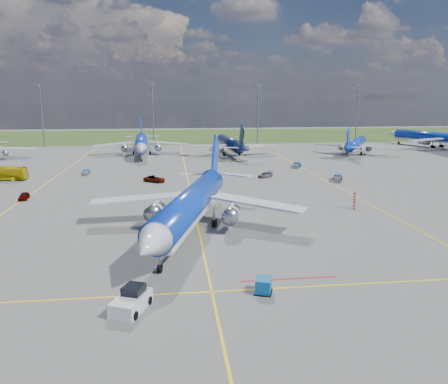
{
  "coord_description": "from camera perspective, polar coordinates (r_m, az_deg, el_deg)",
  "views": [
    {
      "loc": [
        -3.43,
        -57.91,
        17.91
      ],
      "look_at": [
        4.23,
        5.39,
        4.0
      ],
      "focal_mm": 35.0,
      "sensor_mm": 36.0,
      "label": 1
    }
  ],
  "objects": [
    {
      "name": "taxiway_lines",
      "position": [
        87.54,
        -4.39,
        0.47
      ],
      "size": [
        60.25,
        160.0,
        0.02
      ],
      "color": "yellow",
      "rests_on": "ground"
    },
    {
      "name": "floodlight_masts",
      "position": [
        168.53,
        -2.36,
        10.48
      ],
      "size": [
        202.2,
        0.5,
        22.7
      ],
      "color": "slate",
      "rests_on": "ground"
    },
    {
      "name": "baggage_tug_c",
      "position": [
        108.69,
        -17.57,
        2.51
      ],
      "size": [
        1.84,
        4.78,
        1.05
      ],
      "rotation": [
        0.0,
        0.0,
        0.13
      ],
      "color": "navy",
      "rests_on": "ground"
    },
    {
      "name": "bg_jet_nnw",
      "position": [
        139.39,
        -10.69,
        4.71
      ],
      "size": [
        33.99,
        43.32,
        10.89
      ],
      "primitive_type": null,
      "rotation": [
        0.0,
        0.0,
        0.06
      ],
      "color": "#0D35B7",
      "rests_on": "ground"
    },
    {
      "name": "service_car_c",
      "position": [
        99.72,
        5.44,
        2.26
      ],
      "size": [
        4.27,
        3.99,
        1.21
      ],
      "primitive_type": "imported",
      "rotation": [
        0.0,
        0.0,
        -0.87
      ],
      "color": "#999999",
      "rests_on": "ground"
    },
    {
      "name": "bg_jet_n",
      "position": [
        139.4,
        0.78,
        4.92
      ],
      "size": [
        32.24,
        41.07,
        10.32
      ],
      "primitive_type": null,
      "rotation": [
        0.0,
        0.0,
        3.2
      ],
      "color": "#071941",
      "rests_on": "ground"
    },
    {
      "name": "apron_bus",
      "position": [
        107.5,
        -27.03,
        2.18
      ],
      "size": [
        10.98,
        3.59,
        3.0
      ],
      "primitive_type": "imported",
      "rotation": [
        0.0,
        0.0,
        1.47
      ],
      "color": "#BFAB0B",
      "rests_on": "ground"
    },
    {
      "name": "warning_post",
      "position": [
        74.02,
        16.73,
        -1.03
      ],
      "size": [
        0.5,
        0.5,
        3.0
      ],
      "primitive_type": "cylinder",
      "color": "red",
      "rests_on": "ground"
    },
    {
      "name": "baggage_tug_e",
      "position": [
        115.3,
        9.47,
        3.48
      ],
      "size": [
        3.42,
        5.36,
        1.18
      ],
      "rotation": [
        0.0,
        0.0,
        -0.42
      ],
      "color": "navy",
      "rests_on": "ground"
    },
    {
      "name": "ground",
      "position": [
        60.71,
        -3.36,
        -4.87
      ],
      "size": [
        400.0,
        400.0,
        0.0
      ],
      "primitive_type": "plane",
      "color": "#585855",
      "rests_on": "ground"
    },
    {
      "name": "uld_container",
      "position": [
        41.82,
        5.19,
        -12.06
      ],
      "size": [
        1.87,
        2.09,
        1.39
      ],
      "primitive_type": "cube",
      "rotation": [
        0.0,
        0.0,
        -0.32
      ],
      "color": "#0B559F",
      "rests_on": "ground"
    },
    {
      "name": "grass_strip",
      "position": [
        208.71,
        -5.98,
        7.32
      ],
      "size": [
        400.0,
        80.0,
        0.01
      ],
      "primitive_type": "cube",
      "color": "#2D4719",
      "rests_on": "ground"
    },
    {
      "name": "service_car_a",
      "position": [
        85.66,
        -24.67,
        -0.48
      ],
      "size": [
        1.8,
        3.76,
        1.24
      ],
      "primitive_type": "imported",
      "rotation": [
        0.0,
        0.0,
        0.09
      ],
      "color": "#999999",
      "rests_on": "ground"
    },
    {
      "name": "service_car_b",
      "position": [
        95.03,
        -9.06,
        1.7
      ],
      "size": [
        5.21,
        4.52,
        1.33
      ],
      "primitive_type": "imported",
      "rotation": [
        0.0,
        0.0,
        0.98
      ],
      "color": "#999999",
      "rests_on": "ground"
    },
    {
      "name": "pushback_tug",
      "position": [
        39.37,
        -11.98,
        -13.73
      ],
      "size": [
        3.61,
        5.95,
        2.01
      ],
      "rotation": [
        0.0,
        0.0,
        -0.38
      ],
      "color": "silver",
      "rests_on": "ground"
    },
    {
      "name": "bg_jet_ene",
      "position": [
        177.32,
        25.34,
        5.33
      ],
      "size": [
        44.95,
        49.73,
        10.63
      ],
      "primitive_type": null,
      "rotation": [
        0.0,
        0.0,
        3.57
      ],
      "color": "#0D35B7",
      "rests_on": "ground"
    },
    {
      "name": "bg_jet_ne",
      "position": [
        147.97,
        16.75,
        4.84
      ],
      "size": [
        41.03,
        43.68,
        9.14
      ],
      "primitive_type": null,
      "rotation": [
        0.0,
        0.0,
        2.58
      ],
      "color": "#0D35B7",
      "rests_on": "ground"
    },
    {
      "name": "main_airliner",
      "position": [
        59.67,
        -4.27,
        -5.2
      ],
      "size": [
        43.33,
        50.37,
        11.27
      ],
      "primitive_type": null,
      "rotation": [
        0.0,
        0.0,
        -0.28
      ],
      "color": "#0D35B7",
      "rests_on": "ground"
    },
    {
      "name": "baggage_tug_w",
      "position": [
        98.75,
        14.61,
        1.8
      ],
      "size": [
        3.54,
        5.74,
        1.26
      ],
      "rotation": [
        0.0,
        0.0,
        -0.4
      ],
      "color": "#184F94",
      "rests_on": "ground"
    }
  ]
}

